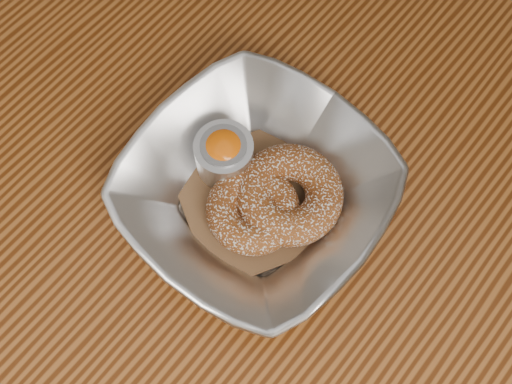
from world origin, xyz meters
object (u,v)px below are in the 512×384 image
Objects in this scene: table at (323,272)px; donut_front at (253,210)px; serving_bowl at (256,192)px; donut_back at (289,194)px; ramekin at (224,154)px.

table is 12.93× the size of donut_front.
serving_bowl is (-0.09, -0.01, 0.13)m from table.
donut_front is at bearing -59.70° from serving_bowl.
donut_back is at bearing 173.69° from table.
donut_front is at bearing -23.01° from ramekin.
serving_bowl reaches higher than table.
table is 20.28× the size of ramekin.
donut_back is at bearing 36.10° from serving_bowl.
serving_bowl is at bearing -172.39° from table.
donut_front is (0.01, -0.02, -0.00)m from serving_bowl.
table is 0.14m from donut_back.
table is at bearing 1.14° from ramekin.
donut_back is 1.81× the size of ramekin.
donut_front is (-0.08, -0.03, 0.13)m from table.
donut_back is 1.15× the size of donut_front.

